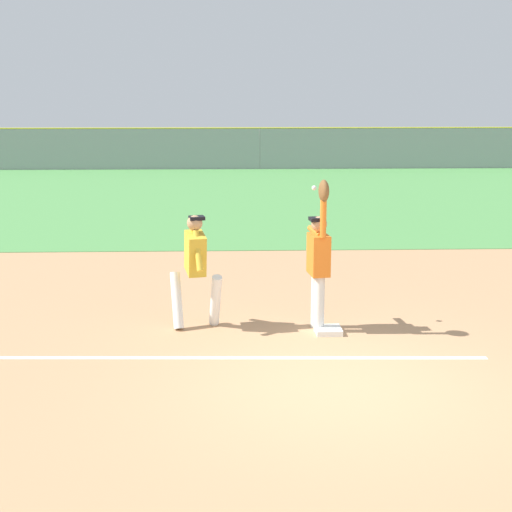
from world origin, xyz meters
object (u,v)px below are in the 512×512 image
(parked_car_blue, at_px, (327,147))
(fielder, at_px, (319,257))
(parked_car_green, at_px, (219,146))
(parked_car_silver, at_px, (111,148))
(runner, at_px, (196,263))
(first_base, at_px, (328,330))
(baseball, at_px, (314,188))

(parked_car_blue, bearing_deg, fielder, -99.61)
(parked_car_green, bearing_deg, fielder, -87.85)
(parked_car_green, bearing_deg, parked_car_silver, -173.66)
(runner, bearing_deg, parked_car_blue, 65.82)
(parked_car_green, bearing_deg, first_base, -87.57)
(parked_car_blue, bearing_deg, parked_car_silver, -179.98)
(parked_car_silver, distance_m, parked_car_blue, 10.87)
(first_base, distance_m, parked_car_blue, 27.33)
(runner, bearing_deg, fielder, -18.01)
(baseball, bearing_deg, parked_car_blue, 82.20)
(first_base, xyz_separation_m, baseball, (-0.19, 0.56, 2.05))
(baseball, relative_size, parked_car_silver, 0.02)
(fielder, bearing_deg, parked_car_green, -93.75)
(parked_car_silver, height_order, parked_car_green, same)
(first_base, relative_size, parked_car_green, 0.09)
(first_base, xyz_separation_m, parked_car_silver, (-7.41, 26.71, 0.63))
(fielder, relative_size, baseball, 30.81)
(runner, distance_m, parked_car_green, 27.15)
(baseball, xyz_separation_m, parked_car_green, (-1.83, 26.93, -1.41))
(fielder, relative_size, parked_car_silver, 0.51)
(first_base, bearing_deg, baseball, 108.43)
(baseball, xyz_separation_m, parked_car_blue, (3.63, 26.54, -1.41))
(runner, height_order, baseball, baseball)
(fielder, relative_size, runner, 1.33)
(parked_car_silver, bearing_deg, fielder, -71.16)
(first_base, bearing_deg, parked_car_green, 94.19)
(fielder, xyz_separation_m, parked_car_green, (-1.87, 27.32, -0.45))
(first_base, height_order, parked_car_green, parked_car_green)
(parked_car_green, bearing_deg, baseball, -87.88)
(runner, relative_size, parked_car_silver, 0.38)
(fielder, relative_size, parked_car_green, 0.51)
(fielder, height_order, parked_car_silver, fielder)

